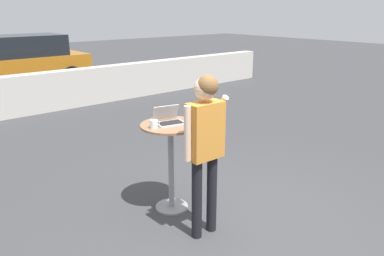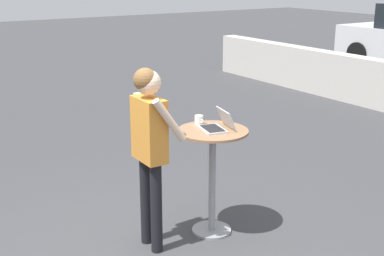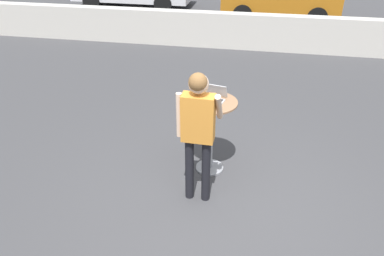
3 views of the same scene
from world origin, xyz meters
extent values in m
plane|color=#3D3D3F|center=(0.00, 0.00, 0.00)|extent=(50.00, 50.00, 0.00)
cube|color=beige|center=(0.00, 6.52, 0.47)|extent=(15.01, 0.35, 0.93)
cylinder|color=gray|center=(-0.29, 0.88, 0.01)|extent=(0.40, 0.40, 0.03)
cylinder|color=gray|center=(-0.29, 0.88, 0.54)|extent=(0.07, 0.07, 1.04)
cylinder|color=#8C6647|center=(-0.29, 0.88, 1.08)|extent=(0.70, 0.70, 0.02)
cube|color=#B7BABF|center=(-0.29, 0.88, 1.10)|extent=(0.36, 0.28, 0.02)
cube|color=black|center=(-0.29, 0.88, 1.11)|extent=(0.31, 0.23, 0.00)
cube|color=#B7BABF|center=(-0.26, 1.02, 1.19)|extent=(0.33, 0.16, 0.18)
cube|color=white|center=(-0.26, 1.01, 1.20)|extent=(0.30, 0.13, 0.16)
cylinder|color=white|center=(-0.53, 0.88, 1.13)|extent=(0.09, 0.09, 0.09)
torus|color=white|center=(-0.47, 0.88, 1.14)|extent=(0.04, 0.01, 0.04)
cylinder|color=black|center=(-0.46, 0.22, 0.45)|extent=(0.11, 0.11, 0.89)
cylinder|color=black|center=(-0.25, 0.21, 0.45)|extent=(0.11, 0.11, 0.89)
cube|color=orange|center=(-0.36, 0.22, 1.19)|extent=(0.39, 0.20, 0.59)
sphere|color=beige|center=(-0.36, 0.22, 1.62)|extent=(0.23, 0.23, 0.23)
sphere|color=brown|center=(-0.36, 0.19, 1.65)|extent=(0.21, 0.21, 0.21)
cylinder|color=beige|center=(-0.58, 0.22, 1.20)|extent=(0.07, 0.07, 0.56)
cylinder|color=beige|center=(-0.13, 0.30, 1.31)|extent=(0.08, 0.33, 0.43)
cylinder|color=black|center=(-6.13, 10.02, 0.33)|extent=(0.66, 0.22, 0.65)
cylinder|color=black|center=(-3.37, 10.00, 0.33)|extent=(0.66, 0.22, 0.65)
cube|color=#B76B19|center=(0.73, 9.82, 0.63)|extent=(3.85, 1.82, 0.69)
cylinder|color=black|center=(-0.43, 8.97, 0.32)|extent=(0.65, 0.24, 0.65)
cylinder|color=black|center=(-0.47, 10.61, 0.32)|extent=(0.65, 0.24, 0.65)
cylinder|color=black|center=(1.93, 9.04, 0.32)|extent=(0.65, 0.24, 0.65)
cylinder|color=black|center=(1.89, 10.67, 0.32)|extent=(0.65, 0.24, 0.65)
camera|label=1|loc=(-2.77, -2.43, 2.36)|focal=35.00mm
camera|label=2|loc=(3.75, -2.01, 2.58)|focal=50.00mm
camera|label=3|loc=(0.29, -3.53, 3.27)|focal=35.00mm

